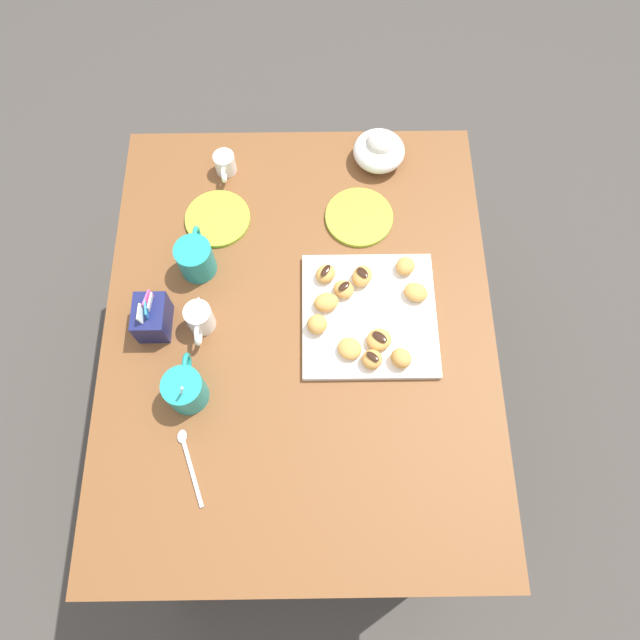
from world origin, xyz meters
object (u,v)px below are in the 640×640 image
Objects in this scene: sugar_caddy at (152,317)px; beignet_5 at (326,302)px; coffee_mug_teal_right at (195,257)px; beignet_6 at (405,266)px; chocolate_sauce_pitcher at (225,163)px; beignet_7 at (350,349)px; beignet_9 at (326,274)px; beignet_0 at (344,289)px; beignet_4 at (401,358)px; coffee_mug_teal_left at (185,389)px; beignet_8 at (379,340)px; cream_pitcher_white at (199,318)px; beignet_10 at (372,359)px; beignet_2 at (362,276)px; dining_table at (301,345)px; saucer_lime_left at (359,217)px; pastry_plate_square at (369,315)px; beignet_3 at (317,324)px; ice_cream_bowl at (379,149)px; beignet_1 at (416,292)px; saucer_lime_right at (218,219)px.

sugar_caddy is 0.38m from beignet_5.
coffee_mug_teal_right is 0.48m from beignet_6.
chocolate_sauce_pitcher reaches higher than beignet_7.
beignet_9 reaches higher than beignet_7.
beignet_0 is 1.01× the size of beignet_4.
beignet_0 is at bearing -55.43° from coffee_mug_teal_left.
coffee_mug_teal_right is 0.34m from beignet_0.
cream_pitcher_white is at bearing 82.50° from beignet_8.
beignet_10 is (-0.05, 0.02, 0.00)m from beignet_8.
beignet_2 is at bearing 11.57° from beignet_8.
beignet_10 is at bearing -101.82° from sugar_caddy.
beignet_6 is at bearing -75.87° from beignet_2.
dining_table is 0.20m from beignet_0.
saucer_lime_left is at bearing -71.23° from coffee_mug_teal_right.
beignet_9 is at bearing -47.52° from coffee_mug_teal_left.
beignet_5 reaches higher than beignet_0.
coffee_mug_teal_right is 0.17m from sugar_caddy.
saucer_lime_left is at bearing -19.54° from beignet_5.
beignet_0 reaches higher than pastry_plate_square.
beignet_0 is 1.02× the size of beignet_6.
dining_table is 11.92× the size of chocolate_sauce_pitcher.
chocolate_sauce_pitcher reaches higher than beignet_5.
beignet_2 is at bearing -41.27° from beignet_3.
beignet_0 and beignet_8 have the same top height.
pastry_plate_square is at bearing 28.50° from beignet_4.
coffee_mug_teal_left reaches higher than ice_cream_bowl.
beignet_6 is at bearing -6.36° from beignet_4.
coffee_mug_teal_right is 2.68× the size of beignet_3.
coffee_mug_teal_right is 0.41m from beignet_7.
beignet_1 reaches higher than beignet_7.
beignet_3 is 0.09m from beignet_7.
beignet_1 is at bearing -128.82° from chocolate_sauce_pitcher.
beignet_8 is at bearing -104.76° from beignet_3.
coffee_mug_teal_right is 0.40m from saucer_lime_left.
beignet_3 is 0.82× the size of beignet_5.
beignet_5 is at bearing -110.06° from coffee_mug_teal_right.
cream_pitcher_white is 0.37m from beignet_2.
beignet_5 reaches higher than beignet_1.
coffee_mug_teal_right is 2.26× the size of beignet_2.
pastry_plate_square is at bearing 112.87° from beignet_1.
dining_table is 0.23m from beignet_8.
beignet_5 is at bearing 96.27° from beignet_1.
beignet_7 is (-0.07, -0.33, -0.01)m from cream_pitcher_white.
beignet_5 is at bearing 77.09° from pastry_plate_square.
beignet_3 reaches higher than beignet_8.
saucer_lime_right is at bearing 89.99° from saucer_lime_left.
beignet_10 is (-0.11, 0.00, 0.03)m from pastry_plate_square.
sugar_caddy is 0.36m from beignet_3.
beignet_9 is at bearing 95.33° from beignet_6.
dining_table is 6.97× the size of saucer_lime_right.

